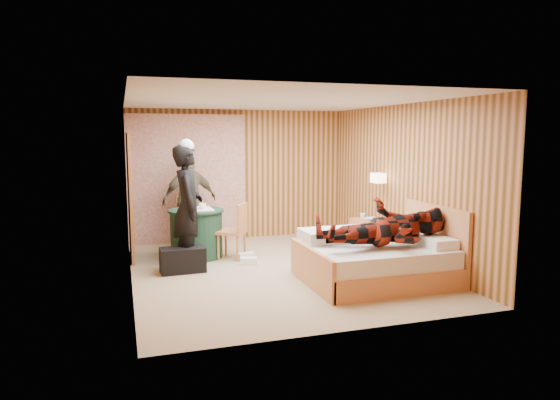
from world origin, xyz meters
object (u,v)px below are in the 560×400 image
object	(u,v)px
bed	(375,260)
nightstand	(366,234)
round_table	(196,233)
chair_near	(236,227)
wall_lamp	(378,178)
man_at_table	(190,200)
man_on_bed	(386,216)
chair_far	(190,218)
woman_standing	(188,207)
duffel_bag	(183,260)

from	to	relation	value
bed	nightstand	size ratio (longest dim) A/B	3.47
round_table	chair_near	distance (m)	0.69
wall_lamp	man_at_table	distance (m)	3.33
man_on_bed	chair_far	bearing A→B (deg)	125.59
wall_lamp	woman_standing	distance (m)	3.19
chair_near	man_on_bed	bearing A→B (deg)	71.34
chair_near	man_at_table	xyz separation A→B (m)	(-0.60, 1.09, 0.33)
woman_standing	man_at_table	size ratio (longest dim) A/B	1.09
woman_standing	chair_far	bearing A→B (deg)	-3.14
bed	chair_far	bearing A→B (deg)	127.41
nightstand	wall_lamp	bearing A→B (deg)	-82.53
chair_far	man_at_table	xyz separation A→B (m)	(0.02, 0.05, 0.32)
man_at_table	duffel_bag	bearing A→B (deg)	62.63
bed	chair_near	distance (m)	2.40
bed	man_at_table	xyz separation A→B (m)	(-2.16, 2.90, 0.56)
round_table	chair_far	size ratio (longest dim) A/B	0.98
chair_near	man_on_bed	size ratio (longest dim) A/B	0.52
woman_standing	man_at_table	xyz separation A→B (m)	(0.21, 1.40, -0.07)
wall_lamp	man_on_bed	bearing A→B (deg)	-115.19
wall_lamp	round_table	size ratio (longest dim) A/B	0.29
chair_far	duffel_bag	xyz separation A→B (m)	(-0.32, -1.58, -0.36)
woman_standing	man_at_table	distance (m)	1.41
round_table	man_on_bed	size ratio (longest dim) A/B	0.52
wall_lamp	nightstand	distance (m)	1.07
round_table	duffel_bag	world-z (taller)	round_table
bed	chair_far	size ratio (longest dim) A/B	2.10
bed	nightstand	bearing A→B (deg)	66.71
duffel_bag	round_table	bearing A→B (deg)	66.35
chair_near	duffel_bag	bearing A→B (deg)	-26.40
wall_lamp	bed	distance (m)	1.91
round_table	man_on_bed	bearing A→B (deg)	-47.21
man_at_table	bed	bearing A→B (deg)	110.90
woman_standing	man_on_bed	xyz separation A→B (m)	(2.39, -1.73, 0.01)
chair_near	woman_standing	distance (m)	0.95
nightstand	round_table	world-z (taller)	round_table
woman_standing	man_at_table	world-z (taller)	woman_standing
duffel_bag	man_on_bed	distance (m)	3.02
man_at_table	chair_near	bearing A→B (deg)	102.91
round_table	man_on_bed	distance (m)	3.26
nightstand	man_on_bed	world-z (taller)	man_on_bed
duffel_bag	man_on_bed	bearing A→B (deg)	-33.32
nightstand	woman_standing	xyz separation A→B (m)	(-3.12, -0.25, 0.66)
chair_far	man_at_table	bearing A→B (deg)	57.35
duffel_bag	woman_standing	bearing A→B (deg)	59.55
man_on_bed	woman_standing	bearing A→B (deg)	144.17
bed	man_at_table	distance (m)	3.66
chair_far	man_on_bed	size ratio (longest dim) A/B	0.53
nightstand	woman_standing	size ratio (longest dim) A/B	0.30
bed	round_table	size ratio (longest dim) A/B	2.14
wall_lamp	bed	bearing A→B (deg)	-119.29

